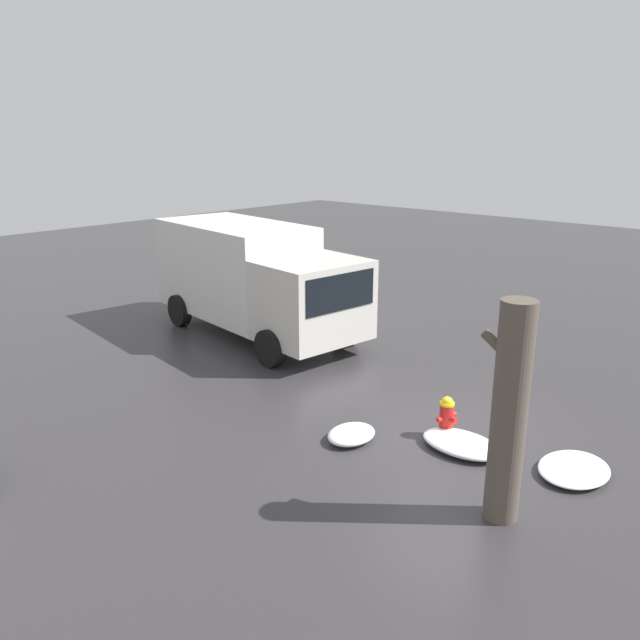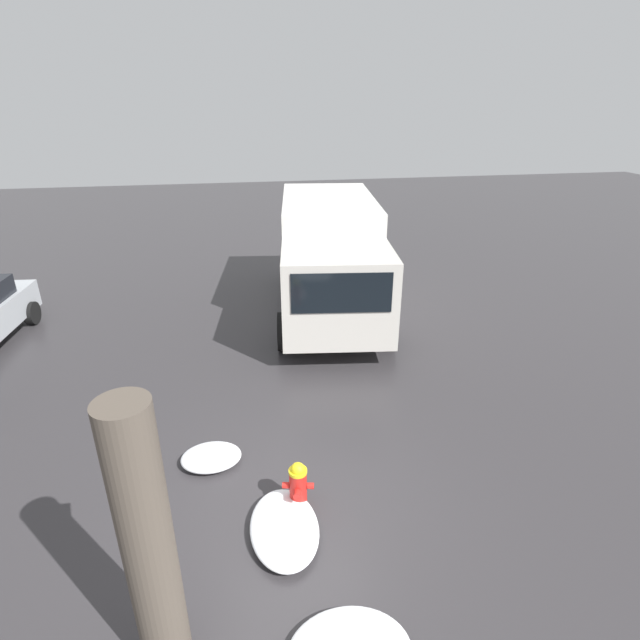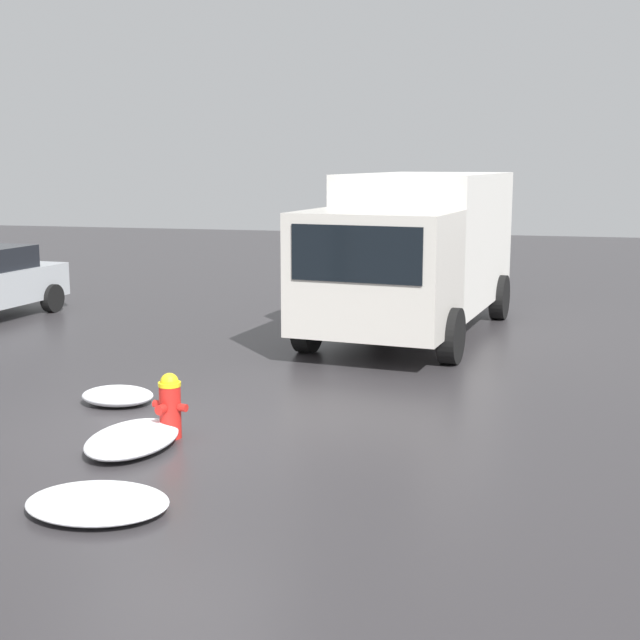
{
  "view_description": "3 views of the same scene",
  "coord_description": "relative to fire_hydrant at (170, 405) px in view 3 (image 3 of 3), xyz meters",
  "views": [
    {
      "loc": [
        -5.14,
        9.16,
        5.27
      ],
      "look_at": [
        3.64,
        -0.65,
        1.34
      ],
      "focal_mm": 35.0,
      "sensor_mm": 36.0,
      "label": 1
    },
    {
      "loc": [
        -5.46,
        0.67,
        5.45
      ],
      "look_at": [
        4.07,
        -1.05,
        1.08
      ],
      "focal_mm": 28.0,
      "sensor_mm": 36.0,
      "label": 2
    },
    {
      "loc": [
        -9.27,
        -4.07,
        3.19
      ],
      "look_at": [
        3.23,
        -0.99,
        0.87
      ],
      "focal_mm": 50.0,
      "sensor_mm": 36.0,
      "label": 3
    }
  ],
  "objects": [
    {
      "name": "snow_pile_curbside",
      "position": [
        -0.47,
        0.26,
        -0.28
      ],
      "size": [
        1.45,
        0.93,
        0.23
      ],
      "color": "white",
      "rests_on": "ground_plane"
    },
    {
      "name": "snow_pile_by_hydrant",
      "position": [
        -2.23,
        -0.23,
        -0.31
      ],
      "size": [
        1.06,
        1.35,
        0.18
      ],
      "color": "white",
      "rests_on": "ground_plane"
    },
    {
      "name": "ground_plane",
      "position": [
        0.0,
        -0.0,
        -0.4
      ],
      "size": [
        60.0,
        60.0,
        0.0
      ],
      "primitive_type": "plane",
      "color": "#333033"
    },
    {
      "name": "fire_hydrant",
      "position": [
        0.0,
        0.0,
        0.0
      ],
      "size": [
        0.36,
        0.46,
        0.77
      ],
      "rotation": [
        0.0,
        0.0,
        2.93
      ],
      "color": "red",
      "rests_on": "ground_plane"
    },
    {
      "name": "delivery_truck",
      "position": [
        7.13,
        -1.87,
        1.2
      ],
      "size": [
        6.85,
        3.38,
        2.94
      ],
      "rotation": [
        0.0,
        0.0,
        1.44
      ],
      "color": "beige",
      "rests_on": "ground_plane"
    },
    {
      "name": "snow_pile_by_tree",
      "position": [
        1.18,
        1.26,
        -0.28
      ],
      "size": [
        0.76,
        0.97,
        0.23
      ],
      "color": "white",
      "rests_on": "ground_plane"
    }
  ]
}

